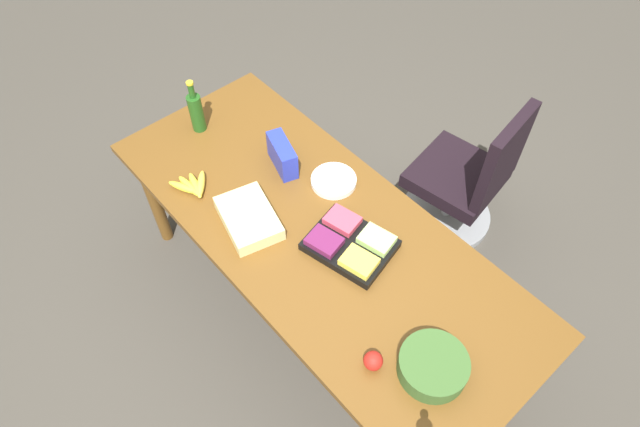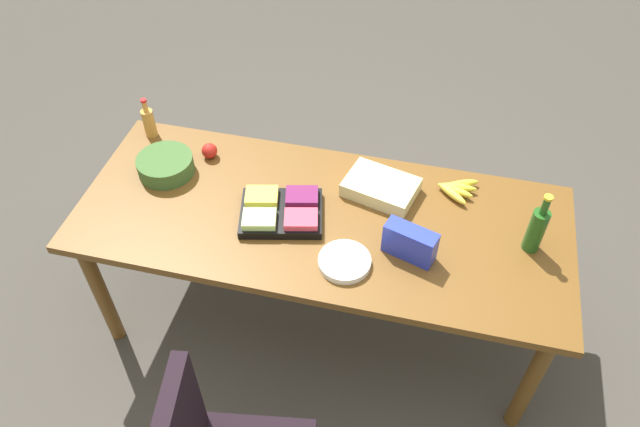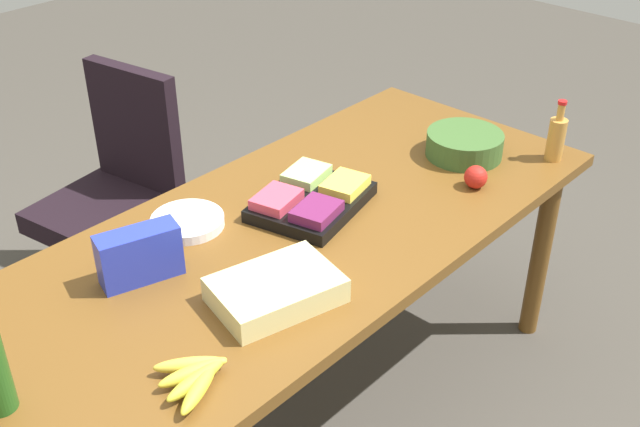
{
  "view_description": "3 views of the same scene",
  "coord_description": "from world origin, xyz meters",
  "px_view_note": "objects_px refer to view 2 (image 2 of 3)",
  "views": [
    {
      "loc": [
        -1.12,
        0.96,
        2.8
      ],
      "look_at": [
        0.04,
        -0.06,
        0.81
      ],
      "focal_mm": 30.97,
      "sensor_mm": 36.0,
      "label": 1
    },
    {
      "loc": [
        0.43,
        -1.8,
        2.75
      ],
      "look_at": [
        0.0,
        -0.03,
        0.83
      ],
      "focal_mm": 34.02,
      "sensor_mm": 36.0,
      "label": 2
    },
    {
      "loc": [
        1.34,
        1.38,
        2.06
      ],
      "look_at": [
        -0.09,
        0.07,
        0.84
      ],
      "focal_mm": 43.83,
      "sensor_mm": 36.0,
      "label": 3
    }
  ],
  "objects_px": {
    "fruit_platter": "(281,211)",
    "wine_bottle": "(537,229)",
    "conference_table": "(321,228)",
    "apple_red": "(209,151)",
    "sheet_cake": "(381,187)",
    "dressing_bottle": "(149,122)",
    "chip_bag_blue": "(410,243)",
    "paper_plate_stack": "(345,262)",
    "banana_bunch": "(457,189)",
    "salad_bowl": "(166,165)"
  },
  "relations": [
    {
      "from": "conference_table",
      "to": "dressing_bottle",
      "type": "distance_m",
      "value": 1.05
    },
    {
      "from": "chip_bag_blue",
      "to": "apple_red",
      "type": "relative_size",
      "value": 2.89
    },
    {
      "from": "fruit_platter",
      "to": "wine_bottle",
      "type": "relative_size",
      "value": 1.36
    },
    {
      "from": "paper_plate_stack",
      "to": "conference_table",
      "type": "bearing_deg",
      "value": 122.72
    },
    {
      "from": "apple_red",
      "to": "sheet_cake",
      "type": "relative_size",
      "value": 0.24
    },
    {
      "from": "conference_table",
      "to": "sheet_cake",
      "type": "distance_m",
      "value": 0.33
    },
    {
      "from": "conference_table",
      "to": "apple_red",
      "type": "distance_m",
      "value": 0.69
    },
    {
      "from": "conference_table",
      "to": "sheet_cake",
      "type": "relative_size",
      "value": 6.87
    },
    {
      "from": "chip_bag_blue",
      "to": "sheet_cake",
      "type": "relative_size",
      "value": 0.69
    },
    {
      "from": "wine_bottle",
      "to": "apple_red",
      "type": "relative_size",
      "value": 3.99
    },
    {
      "from": "chip_bag_blue",
      "to": "apple_red",
      "type": "bearing_deg",
      "value": 159.07
    },
    {
      "from": "apple_red",
      "to": "chip_bag_blue",
      "type": "bearing_deg",
      "value": -20.93
    },
    {
      "from": "fruit_platter",
      "to": "conference_table",
      "type": "bearing_deg",
      "value": 13.63
    },
    {
      "from": "conference_table",
      "to": "apple_red",
      "type": "height_order",
      "value": "apple_red"
    },
    {
      "from": "salad_bowl",
      "to": "sheet_cake",
      "type": "distance_m",
      "value": 1.02
    },
    {
      "from": "dressing_bottle",
      "to": "wine_bottle",
      "type": "xyz_separation_m",
      "value": [
        1.88,
        -0.33,
        0.03
      ]
    },
    {
      "from": "chip_bag_blue",
      "to": "dressing_bottle",
      "type": "relative_size",
      "value": 1.01
    },
    {
      "from": "conference_table",
      "to": "apple_red",
      "type": "relative_size",
      "value": 28.93
    },
    {
      "from": "wine_bottle",
      "to": "banana_bunch",
      "type": "bearing_deg",
      "value": 141.96
    },
    {
      "from": "banana_bunch",
      "to": "wine_bottle",
      "type": "distance_m",
      "value": 0.43
    },
    {
      "from": "chip_bag_blue",
      "to": "dressing_bottle",
      "type": "distance_m",
      "value": 1.46
    },
    {
      "from": "fruit_platter",
      "to": "paper_plate_stack",
      "type": "relative_size",
      "value": 1.88
    },
    {
      "from": "salad_bowl",
      "to": "apple_red",
      "type": "height_order",
      "value": "salad_bowl"
    },
    {
      "from": "apple_red",
      "to": "fruit_platter",
      "type": "bearing_deg",
      "value": -34.14
    },
    {
      "from": "dressing_bottle",
      "to": "sheet_cake",
      "type": "bearing_deg",
      "value": -6.92
    },
    {
      "from": "banana_bunch",
      "to": "sheet_cake",
      "type": "bearing_deg",
      "value": -166.55
    },
    {
      "from": "dressing_bottle",
      "to": "paper_plate_stack",
      "type": "height_order",
      "value": "dressing_bottle"
    },
    {
      "from": "fruit_platter",
      "to": "sheet_cake",
      "type": "xyz_separation_m",
      "value": [
        0.4,
        0.25,
        0.0
      ]
    },
    {
      "from": "dressing_bottle",
      "to": "apple_red",
      "type": "relative_size",
      "value": 2.87
    },
    {
      "from": "sheet_cake",
      "to": "dressing_bottle",
      "type": "bearing_deg",
      "value": 173.08
    },
    {
      "from": "conference_table",
      "to": "dressing_bottle",
      "type": "bearing_deg",
      "value": 159.97
    },
    {
      "from": "conference_table",
      "to": "paper_plate_stack",
      "type": "height_order",
      "value": "paper_plate_stack"
    },
    {
      "from": "dressing_bottle",
      "to": "apple_red",
      "type": "height_order",
      "value": "dressing_bottle"
    },
    {
      "from": "wine_bottle",
      "to": "paper_plate_stack",
      "type": "height_order",
      "value": "wine_bottle"
    },
    {
      "from": "salad_bowl",
      "to": "dressing_bottle",
      "type": "relative_size",
      "value": 1.21
    },
    {
      "from": "sheet_cake",
      "to": "chip_bag_blue",
      "type": "bearing_deg",
      "value": -62.63
    },
    {
      "from": "paper_plate_stack",
      "to": "apple_red",
      "type": "bearing_deg",
      "value": 146.99
    },
    {
      "from": "banana_bunch",
      "to": "sheet_cake",
      "type": "relative_size",
      "value": 0.61
    },
    {
      "from": "dressing_bottle",
      "to": "salad_bowl",
      "type": "bearing_deg",
      "value": -52.36
    },
    {
      "from": "chip_bag_blue",
      "to": "paper_plate_stack",
      "type": "bearing_deg",
      "value": -155.7
    },
    {
      "from": "banana_bunch",
      "to": "fruit_platter",
      "type": "bearing_deg",
      "value": -155.91
    },
    {
      "from": "wine_bottle",
      "to": "sheet_cake",
      "type": "xyz_separation_m",
      "value": [
        -0.67,
        0.18,
        -0.08
      ]
    },
    {
      "from": "conference_table",
      "to": "chip_bag_blue",
      "type": "relative_size",
      "value": 9.99
    },
    {
      "from": "conference_table",
      "to": "apple_red",
      "type": "bearing_deg",
      "value": 157.07
    },
    {
      "from": "dressing_bottle",
      "to": "banana_bunch",
      "type": "bearing_deg",
      "value": -2.4
    },
    {
      "from": "fruit_platter",
      "to": "apple_red",
      "type": "distance_m",
      "value": 0.55
    },
    {
      "from": "conference_table",
      "to": "chip_bag_blue",
      "type": "xyz_separation_m",
      "value": [
        0.41,
        -0.13,
        0.16
      ]
    },
    {
      "from": "fruit_platter",
      "to": "dressing_bottle",
      "type": "distance_m",
      "value": 0.9
    },
    {
      "from": "conference_table",
      "to": "paper_plate_stack",
      "type": "relative_size",
      "value": 9.99
    },
    {
      "from": "conference_table",
      "to": "chip_bag_blue",
      "type": "distance_m",
      "value": 0.45
    }
  ]
}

